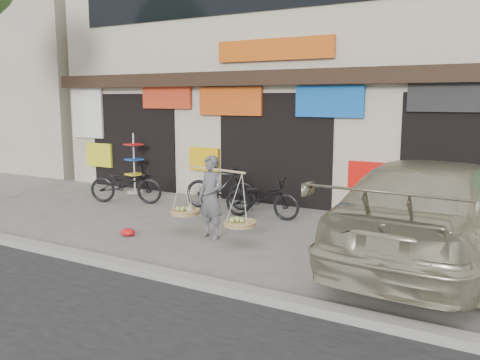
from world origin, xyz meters
The scene contains 11 objects.
ground centered at (0.00, 0.00, 0.00)m, with size 70.00×70.00×0.00m, color slate.
kerb centered at (0.00, -2.00, 0.06)m, with size 70.00×0.25×0.12m, color gray.
shophouse_block centered at (0.00, 6.42, 3.45)m, with size 14.00×6.32×7.00m.
neighbor_west centered at (-13.50, 7.00, 3.00)m, with size 12.00×7.00×6.00m, color #B0A792.
street_vendor centered at (0.38, 0.16, 0.71)m, with size 1.94×0.81×1.54m.
bike_0 centered at (-3.22, 1.77, 0.48)m, with size 0.64×1.84×0.97m, color black.
bike_1 centered at (-0.82, 2.37, 0.52)m, with size 0.49×1.73×1.04m, color black.
bike_2 centered at (0.44, 2.05, 0.45)m, with size 0.59×1.70×0.89m, color black.
suv centered at (4.19, 0.81, 0.82)m, with size 2.58×5.75×1.64m.
display_rack centered at (-4.00, 2.95, 0.66)m, with size 0.47×0.47×1.64m.
red_bag centered at (-1.06, -0.52, 0.07)m, with size 0.31×0.25×0.14m, color red.
Camera 1 is at (5.48, -7.47, 2.56)m, focal length 38.00 mm.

